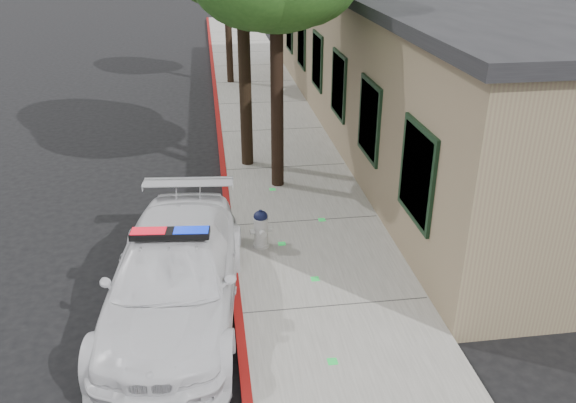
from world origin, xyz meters
The scene contains 6 objects.
ground centered at (0.00, 0.00, 0.00)m, with size 120.00×120.00×0.00m, color black.
sidewalk centered at (1.60, 3.00, 0.07)m, with size 3.20×60.00×0.15m, color gray.
red_curb centered at (0.06, 3.00, 0.08)m, with size 0.14×60.00×0.16m, color #9D1211.
clapboard_building centered at (6.69, 9.00, 2.13)m, with size 7.30×20.89×4.24m.
police_car centered at (-0.90, 0.32, 0.72)m, with size 2.47×5.10×1.55m.
fire_hydrant centered at (0.63, 2.07, 0.53)m, with size 0.44×0.38×0.76m.
Camera 1 is at (-0.20, -7.50, 5.68)m, focal length 36.00 mm.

